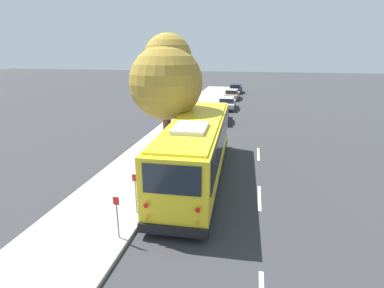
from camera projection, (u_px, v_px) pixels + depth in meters
ground_plane at (194, 190)px, 14.20m from camera, size 160.00×160.00×0.00m
sidewalk_slab at (126, 182)px, 14.82m from camera, size 80.00×3.73×0.15m
curb_strip at (164, 186)px, 14.46m from camera, size 80.00×0.14×0.15m
shuttle_bus at (197, 146)px, 14.98m from camera, size 11.18×3.01×3.27m
parked_sedan_maroon at (219, 115)px, 27.53m from camera, size 4.49×2.05×1.28m
parked_sedan_silver at (227, 103)px, 33.44m from camera, size 4.58×1.85×1.29m
parked_sedan_tan at (232, 95)px, 40.04m from camera, size 4.60×1.90×1.27m
parked_sedan_navy at (236, 89)px, 45.70m from camera, size 4.24×1.90×1.30m
street_tree at (166, 78)px, 16.56m from camera, size 4.08×4.08×7.11m
sign_post_near at (117, 217)px, 10.12m from camera, size 0.06×0.22×1.56m
sign_post_far at (136, 194)px, 11.66m from camera, size 0.06×0.22×1.67m
lane_stripe_mid at (259, 198)px, 13.47m from camera, size 2.40×0.14×0.01m
lane_stripe_ahead at (258, 154)px, 19.07m from camera, size 2.40×0.14×0.01m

